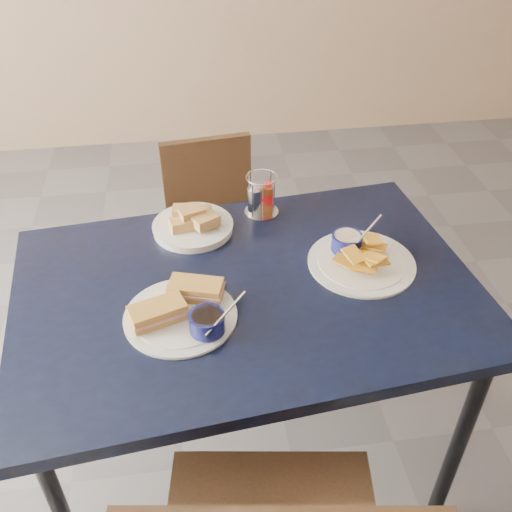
{
  "coord_description": "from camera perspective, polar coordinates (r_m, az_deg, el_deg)",
  "views": [
    {
      "loc": [
        -0.28,
        -1.11,
        1.78
      ],
      "look_at": [
        -0.11,
        0.1,
        0.82
      ],
      "focal_mm": 40.0,
      "sensor_mm": 36.0,
      "label": 1
    }
  ],
  "objects": [
    {
      "name": "bread_basket",
      "position": [
        1.77,
        -6.32,
        3.23
      ],
      "size": [
        0.24,
        0.24,
        0.08
      ],
      "color": "white",
      "rests_on": "dining_table"
    },
    {
      "name": "dining_table",
      "position": [
        1.61,
        -0.86,
        -4.72
      ],
      "size": [
        1.33,
        0.96,
        0.75
      ],
      "color": "black",
      "rests_on": "ground"
    },
    {
      "name": "plantain_plate",
      "position": [
        1.66,
        10.12,
        0.05
      ],
      "size": [
        0.31,
        0.31,
        0.12
      ],
      "color": "white",
      "rests_on": "dining_table"
    },
    {
      "name": "condiment_caddy",
      "position": [
        1.82,
        0.4,
        5.85
      ],
      "size": [
        0.11,
        0.11,
        0.14
      ],
      "color": "silver",
      "rests_on": "dining_table"
    },
    {
      "name": "sandwich_plate",
      "position": [
        1.47,
        -7.22,
        -5.38
      ],
      "size": [
        0.31,
        0.29,
        0.12
      ],
      "color": "white",
      "rests_on": "dining_table"
    },
    {
      "name": "ground",
      "position": [
        2.12,
        3.49,
        -19.19
      ],
      "size": [
        6.0,
        6.0,
        0.0
      ],
      "primitive_type": "plane",
      "color": "#525156",
      "rests_on": "ground"
    },
    {
      "name": "chair_far",
      "position": [
        2.37,
        -4.08,
        3.61
      ],
      "size": [
        0.4,
        0.39,
        0.77
      ],
      "color": "#311E10",
      "rests_on": "ground"
    }
  ]
}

